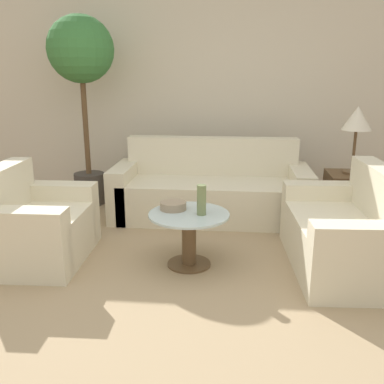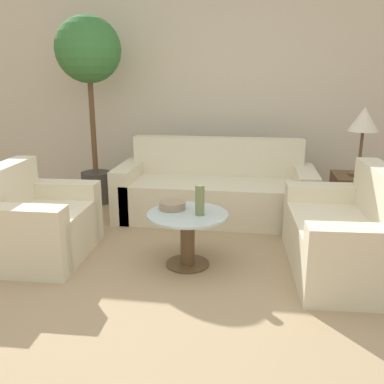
% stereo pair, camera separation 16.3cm
% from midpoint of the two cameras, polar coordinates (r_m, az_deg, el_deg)
% --- Properties ---
extents(ground_plane, '(14.00, 14.00, 0.00)m').
position_cam_midpoint_polar(ground_plane, '(2.88, -4.58, -16.22)').
color(ground_plane, '#8E603D').
extents(wall_back, '(10.00, 0.06, 2.60)m').
position_cam_midpoint_polar(wall_back, '(5.38, 0.70, 13.42)').
color(wall_back, beige).
rests_on(wall_back, ground_plane).
extents(rug, '(3.47, 3.36, 0.01)m').
position_cam_midpoint_polar(rug, '(3.54, -1.73, -9.66)').
color(rug, tan).
rests_on(rug, ground_plane).
extents(sofa_main, '(2.06, 0.79, 0.83)m').
position_cam_midpoint_polar(sofa_main, '(4.61, 1.51, 0.05)').
color(sofa_main, beige).
rests_on(sofa_main, ground_plane).
extents(armchair, '(0.76, 0.97, 0.79)m').
position_cam_midpoint_polar(armchair, '(3.82, -21.52, -4.50)').
color(armchair, beige).
rests_on(armchair, ground_plane).
extents(loveseat, '(0.82, 1.31, 0.81)m').
position_cam_midpoint_polar(loveseat, '(3.59, 19.11, -5.48)').
color(loveseat, beige).
rests_on(loveseat, ground_plane).
extents(coffee_table, '(0.64, 0.64, 0.45)m').
position_cam_midpoint_polar(coffee_table, '(3.42, -1.77, -5.39)').
color(coffee_table, brown).
rests_on(coffee_table, ground_plane).
extents(side_table, '(0.46, 0.46, 0.52)m').
position_cam_midpoint_polar(side_table, '(4.68, 19.27, -0.77)').
color(side_table, brown).
rests_on(side_table, ground_plane).
extents(table_lamp, '(0.29, 0.29, 0.67)m').
position_cam_midpoint_polar(table_lamp, '(4.53, 20.19, 8.88)').
color(table_lamp, brown).
rests_on(table_lamp, side_table).
extents(potted_plant, '(0.73, 0.73, 2.12)m').
position_cam_midpoint_polar(potted_plant, '(5.05, -15.44, 15.93)').
color(potted_plant, '#3D3833').
rests_on(potted_plant, ground_plane).
extents(vase, '(0.07, 0.07, 0.24)m').
position_cam_midpoint_polar(vase, '(3.30, -0.14, -1.08)').
color(vase, '#6B7A4C').
rests_on(vase, coffee_table).
extents(bowl, '(0.21, 0.21, 0.06)m').
position_cam_midpoint_polar(bowl, '(3.46, -3.87, -1.83)').
color(bowl, gray).
rests_on(bowl, coffee_table).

